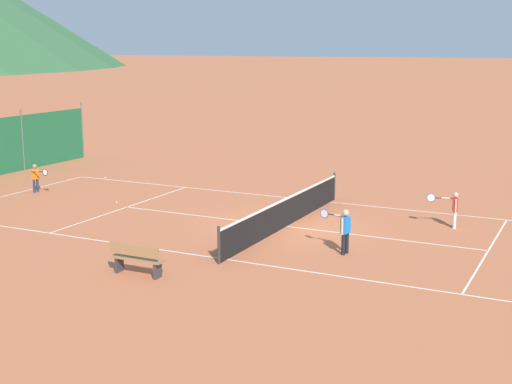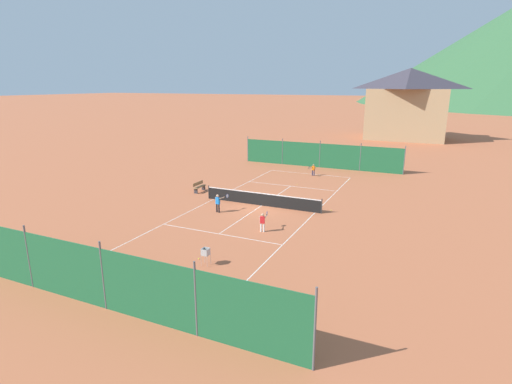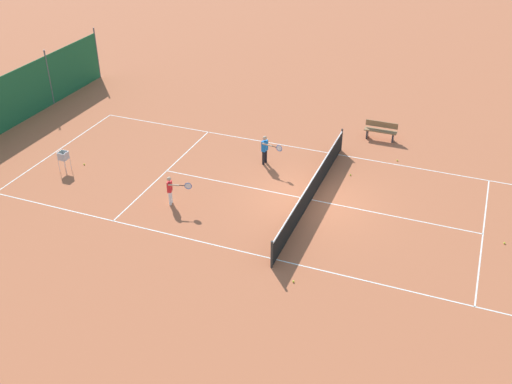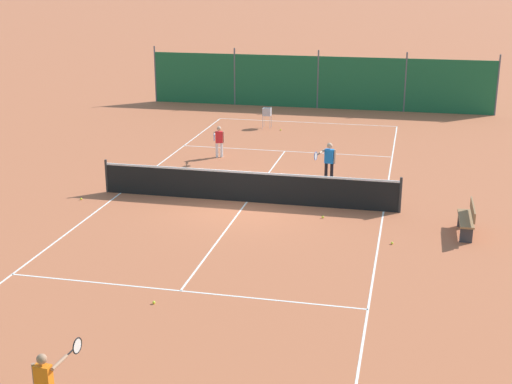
{
  "view_description": "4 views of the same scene",
  "coord_description": "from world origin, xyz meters",
  "views": [
    {
      "loc": [
        -20.8,
        -9.1,
        5.87
      ],
      "look_at": [
        -0.42,
        0.91,
        1.15
      ],
      "focal_mm": 50.0,
      "sensor_mm": 36.0,
      "label": 1
    },
    {
      "loc": [
        11.4,
        -25.96,
        8.73
      ],
      "look_at": [
        -0.16,
        -0.67,
        1.19
      ],
      "focal_mm": 28.0,
      "sensor_mm": 36.0,
      "label": 2
    },
    {
      "loc": [
        19.29,
        5.21,
        12.35
      ],
      "look_at": [
        1.86,
        -1.6,
        1.05
      ],
      "focal_mm": 42.0,
      "sensor_mm": 36.0,
      "label": 3
    },
    {
      "loc": [
        -4.74,
        19.99,
        6.81
      ],
      "look_at": [
        -0.66,
        1.69,
        0.88
      ],
      "focal_mm": 50.0,
      "sensor_mm": 36.0,
      "label": 4
    }
  ],
  "objects": [
    {
      "name": "tennis_ball_alley_right",
      "position": [
        0.84,
        -9.97,
        0.03
      ],
      "size": [
        0.07,
        0.07,
        0.07
      ],
      "primitive_type": "sphere",
      "color": "#CCE033",
      "rests_on": "ground"
    },
    {
      "name": "court_line_markings",
      "position": [
        0.0,
        0.0,
        0.0
      ],
      "size": [
        8.25,
        23.85,
        0.01
      ],
      "color": "white",
      "rests_on": "ground"
    },
    {
      "name": "player_far_baseline",
      "position": [
        -2.13,
        -2.73,
        0.76
      ],
      "size": [
        0.61,
        1.03,
        1.3
      ],
      "color": "black",
      "rests_on": "ground"
    },
    {
      "name": "tennis_ball_mid_court",
      "position": [
        5.01,
        0.92,
        0.03
      ],
      "size": [
        0.07,
        0.07,
        0.07
      ],
      "primitive_type": "sphere",
      "color": "#CCE033",
      "rests_on": "ground"
    },
    {
      "name": "courtside_bench",
      "position": [
        -6.34,
        1.42,
        0.45
      ],
      "size": [
        0.36,
        1.5,
        0.84
      ],
      "color": "olive",
      "rests_on": "ground"
    },
    {
      "name": "ball_hopper",
      "position": [
        1.55,
        -10.4,
        0.66
      ],
      "size": [
        0.36,
        0.36,
        0.89
      ],
      "color": "#B7B7BC",
      "rests_on": "ground"
    },
    {
      "name": "ground_plane",
      "position": [
        0.0,
        0.0,
        0.0
      ],
      "size": [
        600.0,
        600.0,
        0.0
      ],
      "primitive_type": "plane",
      "color": "#B7603D"
    },
    {
      "name": "tennis_ball_by_net_right",
      "position": [
        -4.44,
        2.57,
        0.03
      ],
      "size": [
        0.07,
        0.07,
        0.07
      ],
      "primitive_type": "sphere",
      "color": "#CCE033",
      "rests_on": "ground"
    },
    {
      "name": "windscreen_fence_near",
      "position": [
        -0.0,
        -15.5,
        1.31
      ],
      "size": [
        17.28,
        0.08,
        2.9
      ],
      "color": "#1E6038",
      "rests_on": "ground"
    },
    {
      "name": "player_near_service",
      "position": [
        2.24,
        -4.93,
        0.69
      ],
      "size": [
        0.39,
        1.03,
        1.18
      ],
      "color": "white",
      "rests_on": "ground"
    },
    {
      "name": "player_far_service",
      "position": [
        0.56,
        11.25,
        0.67
      ],
      "size": [
        0.44,
        0.96,
        1.15
      ],
      "color": "#23284C",
      "rests_on": "ground"
    },
    {
      "name": "tennis_ball_alley_left",
      "position": [
        0.35,
        7.13,
        0.03
      ],
      "size": [
        0.07,
        0.07,
        0.07
      ],
      "primitive_type": "sphere",
      "color": "#CCE033",
      "rests_on": "ground"
    },
    {
      "name": "tennis_ball_by_net_left",
      "position": [
        -2.44,
        0.96,
        0.03
      ],
      "size": [
        0.07,
        0.07,
        0.07
      ],
      "primitive_type": "sphere",
      "color": "#CCE033",
      "rests_on": "ground"
    },
    {
      "name": "tennis_net",
      "position": [
        0.0,
        0.0,
        0.5
      ],
      "size": [
        9.18,
        0.08,
        1.06
      ],
      "color": "#2D2D2D",
      "rests_on": "ground"
    }
  ]
}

